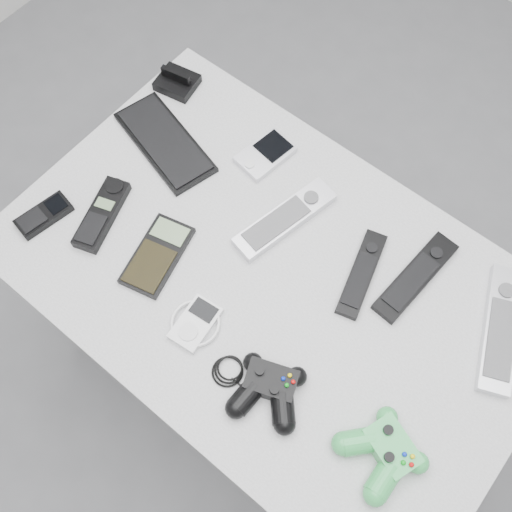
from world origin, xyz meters
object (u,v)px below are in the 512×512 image
Objects in this scene: mobile_phone at (44,215)px; mp3_player at (195,323)px; pda at (265,154)px; remote_silver_a at (285,219)px; calculator at (157,255)px; remote_silver_b at (500,329)px; remote_black_b at (416,277)px; controller_green at (385,451)px; controller_black at (269,388)px; pda_keyboard at (165,142)px; desk at (272,288)px; remote_black_a at (362,273)px; cordless_handset at (102,214)px.

mobile_phone is 1.13× the size of mp3_player.
remote_silver_a reaches higher than pda.
remote_silver_a is 0.26m from calculator.
remote_silver_a is 0.46m from remote_silver_b.
remote_black_b is 0.34m from controller_green.
pda_keyboard is at bearing 130.41° from controller_black.
mp3_player reaches higher than desk.
remote_black_b is 1.51× the size of controller_green.
remote_black_a is at bearing 171.67° from remote_silver_b.
controller_green is (0.79, 0.05, 0.01)m from mobile_phone.
controller_green is at bearing -121.01° from remote_silver_b.
pda_keyboard is at bearing 87.28° from mobile_phone.
remote_black_b is at bearing 45.10° from mp3_player.
pda is at bearing 108.48° from controller_black.
pda_keyboard is 0.58m from controller_black.
mobile_phone is 0.12m from cordless_handset.
desk is 0.44m from remote_silver_b.
remote_black_b reaches higher than pda.
mobile_phone is at bearing -159.66° from cordless_handset.
remote_silver_a is 0.49m from mobile_phone.
remote_silver_a is 0.19m from remote_black_a.
pda is 0.50m from controller_black.
controller_green is (-0.05, -0.32, 0.01)m from remote_silver_b.
pda_keyboard is 1.19× the size of remote_black_b.
remote_silver_a reaches higher than mobile_phone.
calculator is at bearing 152.47° from mp3_player.
remote_black_a is at bearing 11.98° from remote_silver_a.
controller_green is at bearing -19.61° from remote_silver_a.
desk is 0.48m from mobile_phone.
remote_silver_a is at bearing 102.21° from controller_black.
pda_keyboard reaches higher than desk.
desk is at bearing 105.67° from controller_black.
remote_black_b is (0.22, 0.17, 0.07)m from desk.
remote_silver_a is at bearing 17.05° from pda_keyboard.
cordless_handset is at bearing -170.67° from remote_black_a.
controller_black reaches higher than cordless_handset.
remote_silver_b is (0.77, 0.08, 0.00)m from pda_keyboard.
controller_green is (0.70, -0.02, 0.01)m from cordless_handset.
remote_black_b is at bearing 133.17° from controller_green.
pda is 1.05× the size of mobile_phone.
remote_black_b is 0.43m from mp3_player.
pda is at bearing 178.30° from remote_black_b.
mp3_player is (-0.27, -0.34, -0.00)m from remote_black_b.
remote_black_a is at bearing -140.86° from remote_black_b.
cordless_handset is (-0.29, -0.22, 0.00)m from remote_silver_a.
remote_silver_a is 0.28m from remote_black_b.
desk is 8.79× the size of pda.
pda is 0.72× the size of calculator.
desk is at bearing -138.03° from remote_black_b.
pda and remote_black_a have the same top height.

